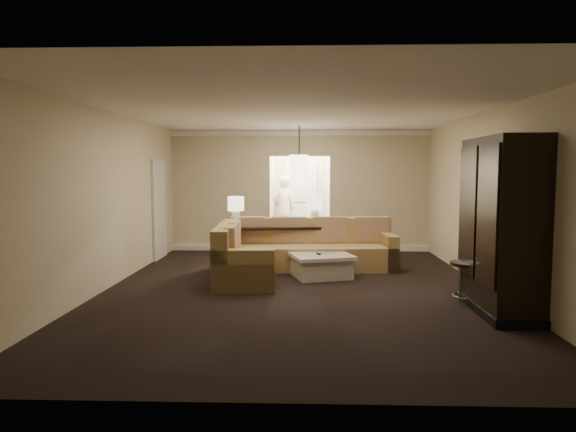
{
  "coord_description": "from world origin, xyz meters",
  "views": [
    {
      "loc": [
        0.12,
        -7.96,
        1.86
      ],
      "look_at": [
        -0.18,
        1.2,
        1.05
      ],
      "focal_mm": 32.0,
      "sensor_mm": 36.0,
      "label": 1
    }
  ],
  "objects_px": {
    "sectional_sofa": "(289,252)",
    "person": "(283,205)",
    "drink_table": "(467,274)",
    "coffee_table": "(320,265)",
    "console_table": "(276,242)",
    "armoire": "(501,229)"
  },
  "relations": [
    {
      "from": "coffee_table",
      "to": "console_table",
      "type": "bearing_deg",
      "value": 130.06
    },
    {
      "from": "coffee_table",
      "to": "drink_table",
      "type": "bearing_deg",
      "value": -41.58
    },
    {
      "from": "drink_table",
      "to": "sectional_sofa",
      "type": "bearing_deg",
      "value": 140.67
    },
    {
      "from": "armoire",
      "to": "drink_table",
      "type": "relative_size",
      "value": 3.94
    },
    {
      "from": "sectional_sofa",
      "to": "person",
      "type": "height_order",
      "value": "person"
    },
    {
      "from": "coffee_table",
      "to": "armoire",
      "type": "relative_size",
      "value": 0.55
    },
    {
      "from": "coffee_table",
      "to": "drink_table",
      "type": "height_order",
      "value": "drink_table"
    },
    {
      "from": "coffee_table",
      "to": "armoire",
      "type": "height_order",
      "value": "armoire"
    },
    {
      "from": "coffee_table",
      "to": "console_table",
      "type": "relative_size",
      "value": 0.61
    },
    {
      "from": "console_table",
      "to": "armoire",
      "type": "xyz_separation_m",
      "value": [
        3.13,
        -3.21,
        0.64
      ]
    },
    {
      "from": "coffee_table",
      "to": "drink_table",
      "type": "relative_size",
      "value": 2.16
    },
    {
      "from": "sectional_sofa",
      "to": "armoire",
      "type": "xyz_separation_m",
      "value": [
        2.85,
        -2.53,
        0.71
      ]
    },
    {
      "from": "console_table",
      "to": "armoire",
      "type": "distance_m",
      "value": 4.53
    },
    {
      "from": "console_table",
      "to": "coffee_table",
      "type": "bearing_deg",
      "value": -59.82
    },
    {
      "from": "sectional_sofa",
      "to": "person",
      "type": "relative_size",
      "value": 1.7
    },
    {
      "from": "sectional_sofa",
      "to": "drink_table",
      "type": "bearing_deg",
      "value": -42.53
    },
    {
      "from": "coffee_table",
      "to": "drink_table",
      "type": "xyz_separation_m",
      "value": [
        2.0,
        -1.78,
        0.21
      ]
    },
    {
      "from": "sectional_sofa",
      "to": "coffee_table",
      "type": "bearing_deg",
      "value": -33.12
    },
    {
      "from": "armoire",
      "to": "person",
      "type": "height_order",
      "value": "armoire"
    },
    {
      "from": "coffee_table",
      "to": "person",
      "type": "bearing_deg",
      "value": 100.65
    },
    {
      "from": "coffee_table",
      "to": "console_table",
      "type": "xyz_separation_m",
      "value": [
        -0.84,
        1.0,
        0.25
      ]
    },
    {
      "from": "sectional_sofa",
      "to": "person",
      "type": "xyz_separation_m",
      "value": [
        -0.29,
        4.18,
        0.58
      ]
    }
  ]
}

